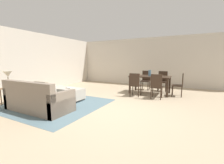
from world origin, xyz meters
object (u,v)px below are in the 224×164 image
Objects in this scene: side_table at (9,91)px; table_lamp at (8,75)px; dining_table at (150,78)px; dining_chair_far_left at (146,79)px; dining_chair_near_right at (156,85)px; book_on_ottoman at (70,88)px; vase_centerpiece at (150,73)px; dining_chair_head_east at (180,83)px; dining_chair_near_left at (135,83)px; couch at (38,100)px; ottoman_table at (68,93)px; dining_chair_far_right at (163,80)px.

table_lamp reaches higher than side_table.
dining_chair_far_left is at bearing 115.22° from dining_table.
dining_chair_near_right is 3.12m from book_on_ottoman.
vase_centerpiece is (-0.47, 0.88, 0.36)m from dining_chair_near_right.
table_lamp is at bearing -141.78° from dining_chair_head_east.
vase_centerpiece is at bearing 67.32° from dining_chair_near_left.
dining_chair_near_right is at bearing 35.81° from table_lamp.
couch is at bearing -133.16° from dining_chair_head_east.
ottoman_table is 0.24m from book_on_ottoman.
dining_table is (3.57, 3.74, 0.23)m from side_table.
side_table is 1.86m from book_on_ottoman.
table_lamp is 0.57× the size of dining_chair_near_right.
dining_chair_far_left is at bearing 152.17° from dining_chair_head_east.
book_on_ottoman is (-1.86, -3.25, -0.07)m from dining_chair_far_left.
book_on_ottoman is at bearing 88.09° from couch.
dining_chair_far_right is (2.69, 4.51, 0.22)m from couch.
book_on_ottoman is (-2.65, -3.24, -0.07)m from dining_chair_far_right.
dining_chair_near_right is 3.72× the size of vase_centerpiece.
dining_chair_far_left reaches higher than book_on_ottoman.
vase_centerpiece is (-0.03, 0.03, 0.22)m from dining_table.
ottoman_table is at bearing 94.15° from couch.
dining_chair_near_left is (-0.39, -0.83, -0.15)m from dining_table.
vase_centerpiece is (2.26, 3.73, 0.58)m from couch.
side_table is 5.18m from dining_table.
vase_centerpiece is at bearing 47.98° from book_on_ottoman.
dining_chair_near_left reaches higher than book_on_ottoman.
dining_chair_far_left is at bearing 116.18° from dining_chair_near_right.
dining_chair_near_left is (3.18, 2.91, -0.45)m from table_lamp.
dining_chair_far_left is at bearing 55.03° from table_lamp.
dining_chair_far_left is at bearing 58.45° from ottoman_table.
book_on_ottoman is at bearing -129.24° from dining_chair_far_right.
dining_chair_near_right is at bearing 30.47° from book_on_ottoman.
dining_chair_far_right is (0.78, -0.00, 0.00)m from dining_chair_far_left.
dining_chair_far_right is 1.13m from dining_chair_head_east.
dining_table reaches higher than side_table.
dining_chair_near_left reaches higher than side_table.
couch is 3.73× the size of table_lamp.
table_lamp reaches higher than book_on_ottoman.
dining_chair_near_left is 1.00× the size of dining_chair_head_east.
dining_chair_near_left is 1.00× the size of dining_chair_far_left.
dining_chair_head_east reaches higher than dining_table.
table_lamp reaches higher than dining_table.
table_lamp reaches higher than dining_chair_near_left.
dining_chair_far_left is (-0.39, 0.82, -0.15)m from dining_table.
dining_chair_near_right is at bearing -88.73° from dining_chair_far_right.
couch is at bearing 1.93° from side_table.
dining_chair_near_right and dining_chair_head_east have the same top height.
side_table is at bearing -137.53° from dining_chair_near_left.
dining_chair_head_east reaches higher than side_table.
side_table is 0.53m from table_lamp.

